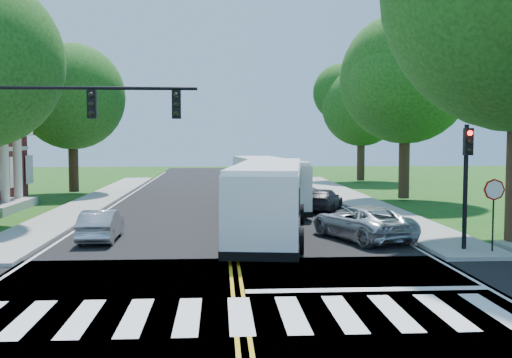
{
  "coord_description": "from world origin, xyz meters",
  "views": [
    {
      "loc": [
        -0.48,
        -14.02,
        4.1
      ],
      "look_at": [
        1.03,
        10.31,
        2.4
      ],
      "focal_mm": 42.0,
      "sensor_mm": 36.0,
      "label": 1
    }
  ],
  "objects": [
    {
      "name": "hatchback",
      "position": [
        -5.15,
        9.8,
        0.63
      ],
      "size": [
        1.37,
        3.79,
        1.24
      ],
      "primitive_type": "imported",
      "rotation": [
        0.0,
        0.0,
        3.16
      ],
      "color": "#A2A4A9",
      "rests_on": "road"
    },
    {
      "name": "center_line",
      "position": [
        0.0,
        22.0,
        0.01
      ],
      "size": [
        0.36,
        70.0,
        0.01
      ],
      "primitive_type": "cube",
      "color": "gold",
      "rests_on": "road"
    },
    {
      "name": "suv",
      "position": [
        5.21,
        9.42,
        0.7
      ],
      "size": [
        3.87,
        5.46,
        1.38
      ],
      "primitive_type": "imported",
      "rotation": [
        0.0,
        0.0,
        3.49
      ],
      "color": "silver",
      "rests_on": "road"
    },
    {
      "name": "tree_west_far",
      "position": [
        -11.0,
        30.0,
        7.0
      ],
      "size": [
        7.6,
        7.6,
        10.67
      ],
      "color": "#331F14",
      "rests_on": "ground"
    },
    {
      "name": "edge_line_w",
      "position": [
        -6.8,
        22.0,
        0.01
      ],
      "size": [
        0.12,
        70.0,
        0.01
      ],
      "primitive_type": "cube",
      "color": "silver",
      "rests_on": "road"
    },
    {
      "name": "stop_sign",
      "position": [
        9.0,
        5.98,
        2.03
      ],
      "size": [
        0.76,
        0.08,
        2.53
      ],
      "color": "black",
      "rests_on": "ground"
    },
    {
      "name": "tree_east_mid",
      "position": [
        11.5,
        24.0,
        7.86
      ],
      "size": [
        8.4,
        8.4,
        11.93
      ],
      "color": "#331F14",
      "rests_on": "ground"
    },
    {
      "name": "crosswalk",
      "position": [
        0.0,
        -0.5,
        0.02
      ],
      "size": [
        12.6,
        3.0,
        0.01
      ],
      "primitive_type": "cube",
      "color": "silver",
      "rests_on": "road"
    },
    {
      "name": "bus_follow",
      "position": [
        2.26,
        20.14,
        1.52
      ],
      "size": [
        3.71,
        11.29,
        2.87
      ],
      "rotation": [
        0.0,
        0.0,
        3.26
      ],
      "color": "silver",
      "rests_on": "road"
    },
    {
      "name": "stop_bar",
      "position": [
        3.5,
        1.6,
        0.02
      ],
      "size": [
        6.6,
        0.4,
        0.01
      ],
      "primitive_type": "cube",
      "color": "silver",
      "rests_on": "road"
    },
    {
      "name": "ground",
      "position": [
        0.0,
        0.0,
        0.0
      ],
      "size": [
        140.0,
        140.0,
        0.0
      ],
      "primitive_type": "plane",
      "color": "#194310",
      "rests_on": "ground"
    },
    {
      "name": "signal_ne",
      "position": [
        8.2,
        6.44,
        2.96
      ],
      "size": [
        0.3,
        0.46,
        4.4
      ],
      "color": "black",
      "rests_on": "ground"
    },
    {
      "name": "sidewalk_nw",
      "position": [
        -8.3,
        25.0,
        0.07
      ],
      "size": [
        2.6,
        40.0,
        0.15
      ],
      "primitive_type": "cube",
      "color": "gray",
      "rests_on": "ground"
    },
    {
      "name": "bus_lead",
      "position": [
        1.57,
        10.36,
        1.61
      ],
      "size": [
        4.17,
        11.97,
        3.04
      ],
      "rotation": [
        0.0,
        0.0,
        3.0
      ],
      "color": "silver",
      "rests_on": "road"
    },
    {
      "name": "tree_east_far",
      "position": [
        12.5,
        40.0,
        6.86
      ],
      "size": [
        7.2,
        7.2,
        10.34
      ],
      "color": "#331F14",
      "rests_on": "ground"
    },
    {
      "name": "edge_line_e",
      "position": [
        6.8,
        22.0,
        0.01
      ],
      "size": [
        0.12,
        70.0,
        0.01
      ],
      "primitive_type": "cube",
      "color": "silver",
      "rests_on": "road"
    },
    {
      "name": "sidewalk_ne",
      "position": [
        8.3,
        25.0,
        0.07
      ],
      "size": [
        2.6,
        40.0,
        0.15
      ],
      "primitive_type": "cube",
      "color": "gray",
      "rests_on": "ground"
    },
    {
      "name": "cross_road",
      "position": [
        0.0,
        0.0,
        0.01
      ],
      "size": [
        60.0,
        12.0,
        0.01
      ],
      "primitive_type": "cube",
      "color": "black",
      "rests_on": "ground"
    },
    {
      "name": "road",
      "position": [
        0.0,
        18.0,
        0.01
      ],
      "size": [
        14.0,
        96.0,
        0.01
      ],
      "primitive_type": "cube",
      "color": "black",
      "rests_on": "ground"
    },
    {
      "name": "dark_sedan",
      "position": [
        5.31,
        18.93,
        0.62
      ],
      "size": [
        3.1,
        4.5,
        1.21
      ],
      "primitive_type": "imported",
      "rotation": [
        0.0,
        0.0,
        2.77
      ],
      "color": "black",
      "rests_on": "road"
    },
    {
      "name": "signal_nw",
      "position": [
        -5.86,
        6.43,
        4.38
      ],
      "size": [
        7.15,
        0.46,
        5.66
      ],
      "color": "black",
      "rests_on": "ground"
    }
  ]
}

